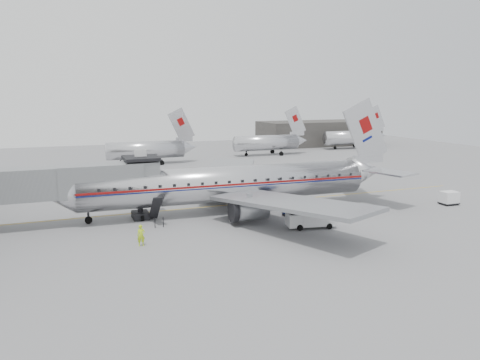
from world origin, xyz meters
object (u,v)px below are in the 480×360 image
Objects in this scene: service_van at (311,216)px; baggage_cart_navy at (293,206)px; baggage_cart_white at (449,198)px; ramp_worker at (141,235)px; airliner at (235,183)px.

baggage_cart_navy is at bearing 94.09° from service_van.
baggage_cart_white is 35.79m from ramp_worker.
airliner is at bearing 168.79° from baggage_cart_navy.
baggage_cart_white is at bearing 18.91° from service_van.
airliner reaches higher than baggage_cart_white.
airliner is at bearing 40.13° from ramp_worker.
service_van is 2.39× the size of baggage_cart_white.
baggage_cart_navy is at bearing 175.85° from baggage_cart_white.
baggage_cart_navy reaches higher than baggage_cart_white.
baggage_cart_navy is 1.63× the size of ramp_worker.
service_van reaches higher than baggage_cart_white.
baggage_cart_white is at bearing 7.94° from ramp_worker.
airliner is 13.11× the size of baggage_cart_navy.
airliner reaches higher than baggage_cart_navy.
service_van is at bearing -73.04° from baggage_cart_navy.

